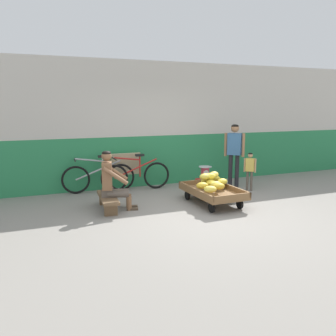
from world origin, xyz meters
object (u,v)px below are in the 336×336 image
object	(u,v)px
sign_board	(125,170)
plastic_crate	(205,185)
bicycle_far_left	(136,175)
vendor_seated	(112,181)
customer_adult	(234,148)
low_bench	(108,200)
weighing_scale	(205,172)
customer_child	(250,167)
shopping_bag	(216,191)
banana_cart	(213,192)
bicycle_near_left	(98,177)

from	to	relation	value
sign_board	plastic_crate	bearing A→B (deg)	-32.92
bicycle_far_left	vendor_seated	bearing A→B (deg)	-123.05
customer_adult	low_bench	bearing A→B (deg)	-167.26
weighing_scale	bicycle_far_left	xyz separation A→B (m)	(-1.45, 0.72, -0.10)
customer_child	shopping_bag	world-z (taller)	customer_child
sign_board	customer_child	distance (m)	2.95
banana_cart	low_bench	distance (m)	2.09
plastic_crate	customer_child	bearing A→B (deg)	-17.58
banana_cart	bicycle_far_left	distance (m)	2.04
vendor_seated	customer_adult	xyz separation A→B (m)	(3.18, 0.76, 0.38)
customer_child	shopping_bag	distance (m)	1.07
sign_board	low_bench	bearing A→B (deg)	-115.72
vendor_seated	customer_child	size ratio (longest dim) A/B	1.27
vendor_seated	bicycle_near_left	bearing A→B (deg)	89.06
bicycle_far_left	sign_board	xyz separation A→B (m)	(-0.17, 0.32, 0.08)
bicycle_far_left	plastic_crate	bearing A→B (deg)	-26.56
plastic_crate	sign_board	distance (m)	1.94
plastic_crate	bicycle_far_left	bearing A→B (deg)	153.44
vendor_seated	plastic_crate	bearing A→B (deg)	15.03
vendor_seated	plastic_crate	distance (m)	2.44
plastic_crate	bicycle_near_left	bearing A→B (deg)	159.78
vendor_seated	low_bench	bearing A→B (deg)	165.72
customer_adult	shopping_bag	xyz separation A→B (m)	(-0.82, -0.59, -0.83)
vendor_seated	customer_adult	bearing A→B (deg)	13.44
vendor_seated	bicycle_near_left	distance (m)	1.49
banana_cart	low_bench	bearing A→B (deg)	169.05
vendor_seated	customer_adult	distance (m)	3.29
low_bench	plastic_crate	size ratio (longest dim) A/B	3.11
plastic_crate	customer_child	distance (m)	1.13
weighing_scale	bicycle_far_left	world-z (taller)	bicycle_far_left
shopping_bag	banana_cart	bearing A→B (deg)	-125.23
customer_adult	banana_cart	bearing A→B (deg)	-136.77
weighing_scale	bicycle_far_left	distance (m)	1.62
weighing_scale	customer_adult	distance (m)	1.00
plastic_crate	bicycle_near_left	distance (m)	2.46
plastic_crate	customer_child	size ratio (longest dim) A/B	0.40
banana_cart	customer_adult	world-z (taller)	customer_adult
low_bench	bicycle_near_left	size ratio (longest dim) A/B	0.68
weighing_scale	vendor_seated	bearing A→B (deg)	-165.00
vendor_seated	customer_adult	size ratio (longest dim) A/B	0.75
plastic_crate	customer_adult	bearing A→B (deg)	9.05
weighing_scale	bicycle_near_left	size ratio (longest dim) A/B	0.18
low_bench	weighing_scale	bearing A→B (deg)	14.01
customer_child	customer_adult	bearing A→B (deg)	107.93
banana_cart	plastic_crate	distance (m)	1.06
plastic_crate	customer_adult	world-z (taller)	customer_adult
banana_cart	weighing_scale	distance (m)	1.08
banana_cart	plastic_crate	size ratio (longest dim) A/B	4.05
banana_cart	vendor_seated	bearing A→B (deg)	169.19
low_bench	customer_adult	xyz separation A→B (m)	(3.26, 0.74, 0.75)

